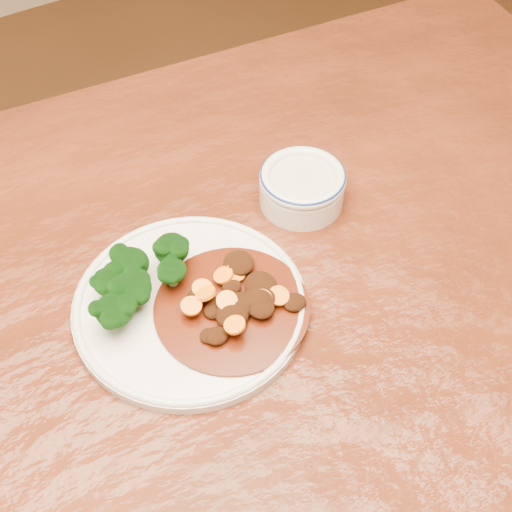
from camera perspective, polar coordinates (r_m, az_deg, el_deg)
dining_table at (r=0.89m, az=-6.14°, el=-7.47°), size 1.58×1.04×0.75m
dinner_plate at (r=0.82m, az=-5.31°, el=-3.88°), size 0.27×0.27×0.02m
broccoli_florets at (r=0.81m, az=-9.48°, el=-1.74°), size 0.13×0.09×0.05m
mince_stew at (r=0.80m, az=-1.42°, el=-3.71°), size 0.18×0.18×0.03m
dip_bowl at (r=0.92m, az=3.71°, el=5.64°), size 0.11×0.11×0.05m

